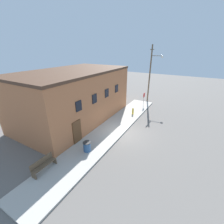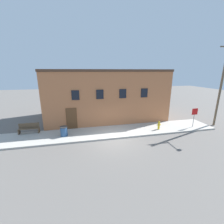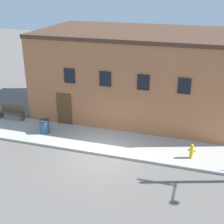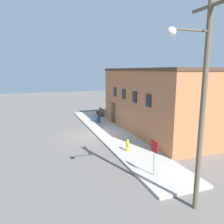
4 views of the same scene
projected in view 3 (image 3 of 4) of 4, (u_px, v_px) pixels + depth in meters
name	position (u px, v px, depth m)	size (l,w,h in m)	color
ground_plane	(102.00, 156.00, 16.88)	(80.00, 80.00, 0.00)	#66605B
sidewalk	(110.00, 142.00, 18.17)	(20.51, 2.98, 0.14)	#B2ADA3
brick_building	(138.00, 73.00, 21.49)	(13.19, 7.43, 5.75)	#B26B42
fire_hydrant	(191.00, 151.00, 16.28)	(0.40, 0.19, 0.82)	gold
bench	(12.00, 112.00, 21.00)	(1.73, 0.44, 0.91)	brown
trash_bin	(45.00, 126.00, 19.04)	(0.62, 0.62, 0.83)	#2D517F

